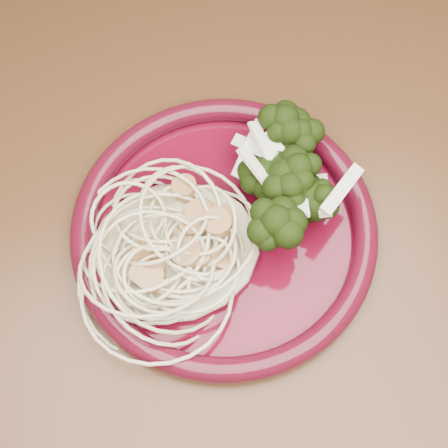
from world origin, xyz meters
TOP-DOWN VIEW (x-y plane):
  - dining_table at (0.00, 0.00)m, footprint 1.20×0.80m
  - dinner_plate at (-0.05, 0.02)m, footprint 0.31×0.31m
  - spaghetti_pile at (-0.09, 0.01)m, footprint 0.17×0.15m
  - scallop_cluster at (-0.09, 0.01)m, footprint 0.14×0.14m
  - broccoli_pile at (0.01, 0.03)m, footprint 0.11×0.16m
  - onion_garnish at (0.01, 0.03)m, footprint 0.08×0.11m

SIDE VIEW (x-z plane):
  - dining_table at x=0.00m, z-range 0.28..1.03m
  - dinner_plate at x=-0.05m, z-range 0.75..0.77m
  - spaghetti_pile at x=-0.09m, z-range 0.76..0.79m
  - broccoli_pile at x=0.01m, z-range 0.76..0.81m
  - scallop_cluster at x=-0.09m, z-range 0.79..0.83m
  - onion_garnish at x=0.01m, z-range 0.79..0.84m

